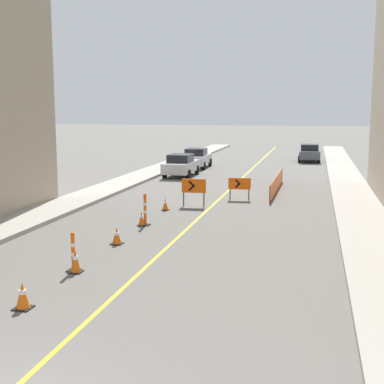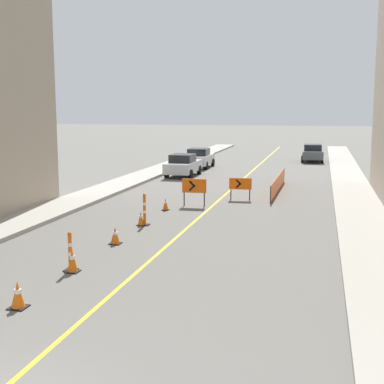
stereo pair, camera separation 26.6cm
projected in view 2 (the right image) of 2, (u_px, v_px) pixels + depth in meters
lane_stripe at (246, 177)px, 37.94m from camera, size 0.12×62.59×0.01m
sidewalk_left at (152, 173)px, 39.56m from camera, size 2.29×62.59×0.17m
sidewalk_right at (348, 178)px, 36.30m from camera, size 2.29×62.59×0.17m
traffic_cone_nearest at (18, 295)px, 12.87m from camera, size 0.42×0.42×0.66m
traffic_cone_second at (72, 261)px, 15.71m from camera, size 0.38×0.38×0.70m
traffic_cone_third at (115, 236)px, 19.00m from camera, size 0.42×0.42×0.61m
traffic_cone_fourth at (141, 219)px, 22.01m from camera, size 0.33×0.33×0.60m
traffic_cone_fifth at (165, 204)px, 25.35m from camera, size 0.33×0.33×0.58m
delineator_post_front at (70, 254)px, 15.83m from camera, size 0.36×0.36×1.18m
delineator_post_rear at (145, 211)px, 22.03m from camera, size 0.38×0.38×1.33m
arrow_barricade_primary at (194, 187)px, 26.32m from camera, size 1.21×0.11×1.36m
arrow_barricade_secondary at (240, 185)px, 28.19m from camera, size 1.18×0.16×1.16m
safety_mesh_fence at (278, 184)px, 31.05m from camera, size 0.15×8.38×0.92m
parked_car_curb_near at (183, 165)px, 38.09m from camera, size 1.94×4.32×1.59m
parked_car_curb_mid at (199, 158)px, 43.62m from camera, size 1.94×4.34×1.59m
parked_car_curb_far at (313, 153)px, 48.61m from camera, size 1.95×4.36×1.59m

